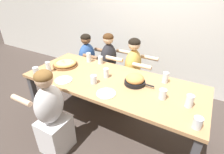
{
  "coord_description": "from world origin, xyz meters",
  "views": [
    {
      "loc": [
        0.94,
        -1.67,
        1.89
      ],
      "look_at": [
        0.0,
        0.0,
        0.82
      ],
      "focal_mm": 28.0,
      "sensor_mm": 36.0,
      "label": 1
    }
  ],
  "objects_px": {
    "drinking_glass_f": "(89,58)",
    "diner_far_left": "(88,66)",
    "empty_plate_a": "(106,93)",
    "drinking_glass_j": "(36,71)",
    "drinking_glass_g": "(106,73)",
    "drinking_glass_e": "(165,78)",
    "pizza_board_main": "(65,64)",
    "drinking_glass_a": "(163,94)",
    "drinking_glass_d": "(189,102)",
    "drinking_glass_b": "(100,61)",
    "drinking_glass_c": "(48,67)",
    "drinking_glass_i": "(94,80)",
    "empty_plate_b": "(64,80)",
    "skillet_bowl": "(135,80)",
    "diner_far_midleft": "(109,70)",
    "diner_far_center": "(133,76)",
    "drinking_glass_h": "(197,123)",
    "diner_near_midleft": "(52,117)"
  },
  "relations": [
    {
      "from": "drinking_glass_d",
      "to": "drinking_glass_i",
      "type": "bearing_deg",
      "value": -174.95
    },
    {
      "from": "empty_plate_a",
      "to": "diner_far_left",
      "type": "distance_m",
      "value": 1.41
    },
    {
      "from": "drinking_glass_a",
      "to": "drinking_glass_e",
      "type": "relative_size",
      "value": 0.82
    },
    {
      "from": "empty_plate_a",
      "to": "diner_far_left",
      "type": "bearing_deg",
      "value": 135.62
    },
    {
      "from": "drinking_glass_a",
      "to": "drinking_glass_b",
      "type": "distance_m",
      "value": 1.14
    },
    {
      "from": "drinking_glass_b",
      "to": "diner_far_center",
      "type": "xyz_separation_m",
      "value": [
        0.41,
        0.32,
        -0.3
      ]
    },
    {
      "from": "drinking_glass_d",
      "to": "drinking_glass_h",
      "type": "height_order",
      "value": "drinking_glass_d"
    },
    {
      "from": "drinking_glass_e",
      "to": "drinking_glass_f",
      "type": "relative_size",
      "value": 0.95
    },
    {
      "from": "empty_plate_b",
      "to": "drinking_glass_c",
      "type": "height_order",
      "value": "drinking_glass_c"
    },
    {
      "from": "pizza_board_main",
      "to": "drinking_glass_d",
      "type": "relative_size",
      "value": 2.79
    },
    {
      "from": "drinking_glass_i",
      "to": "diner_near_midleft",
      "type": "xyz_separation_m",
      "value": [
        -0.25,
        -0.51,
        -0.32
      ]
    },
    {
      "from": "diner_far_midleft",
      "to": "skillet_bowl",
      "type": "bearing_deg",
      "value": 49.99
    },
    {
      "from": "drinking_glass_b",
      "to": "drinking_glass_c",
      "type": "xyz_separation_m",
      "value": [
        -0.48,
        -0.57,
        0.02
      ]
    },
    {
      "from": "diner_near_midleft",
      "to": "skillet_bowl",
      "type": "bearing_deg",
      "value": -43.65
    },
    {
      "from": "drinking_glass_d",
      "to": "drinking_glass_i",
      "type": "height_order",
      "value": "drinking_glass_d"
    },
    {
      "from": "drinking_glass_a",
      "to": "drinking_glass_g",
      "type": "bearing_deg",
      "value": 172.25
    },
    {
      "from": "pizza_board_main",
      "to": "empty_plate_a",
      "type": "relative_size",
      "value": 1.67
    },
    {
      "from": "diner_far_left",
      "to": "drinking_glass_c",
      "type": "bearing_deg",
      "value": 1.14
    },
    {
      "from": "skillet_bowl",
      "to": "drinking_glass_i",
      "type": "bearing_deg",
      "value": -153.01
    },
    {
      "from": "pizza_board_main",
      "to": "drinking_glass_b",
      "type": "xyz_separation_m",
      "value": [
        0.42,
        0.31,
        0.02
      ]
    },
    {
      "from": "skillet_bowl",
      "to": "drinking_glass_d",
      "type": "height_order",
      "value": "skillet_bowl"
    },
    {
      "from": "drinking_glass_f",
      "to": "diner_far_left",
      "type": "distance_m",
      "value": 0.57
    },
    {
      "from": "drinking_glass_e",
      "to": "drinking_glass_j",
      "type": "bearing_deg",
      "value": -157.54
    },
    {
      "from": "drinking_glass_g",
      "to": "drinking_glass_j",
      "type": "height_order",
      "value": "drinking_glass_g"
    },
    {
      "from": "drinking_glass_a",
      "to": "drinking_glass_c",
      "type": "distance_m",
      "value": 1.55
    },
    {
      "from": "diner_far_left",
      "to": "skillet_bowl",
      "type": "bearing_deg",
      "value": 62.58
    },
    {
      "from": "drinking_glass_c",
      "to": "empty_plate_a",
      "type": "bearing_deg",
      "value": -4.22
    },
    {
      "from": "drinking_glass_c",
      "to": "drinking_glass_i",
      "type": "distance_m",
      "value": 0.72
    },
    {
      "from": "drinking_glass_a",
      "to": "drinking_glass_h",
      "type": "relative_size",
      "value": 1.03
    },
    {
      "from": "skillet_bowl",
      "to": "drinking_glass_d",
      "type": "relative_size",
      "value": 2.81
    },
    {
      "from": "pizza_board_main",
      "to": "drinking_glass_g",
      "type": "distance_m",
      "value": 0.71
    },
    {
      "from": "drinking_glass_i",
      "to": "diner_far_midleft",
      "type": "bearing_deg",
      "value": 108.55
    },
    {
      "from": "drinking_glass_d",
      "to": "diner_far_left",
      "type": "relative_size",
      "value": 0.12
    },
    {
      "from": "empty_plate_a",
      "to": "diner_far_left",
      "type": "xyz_separation_m",
      "value": [
        -0.99,
        0.97,
        -0.29
      ]
    },
    {
      "from": "drinking_glass_a",
      "to": "diner_far_center",
      "type": "distance_m",
      "value": 1.04
    },
    {
      "from": "pizza_board_main",
      "to": "drinking_glass_j",
      "type": "relative_size",
      "value": 3.43
    },
    {
      "from": "drinking_glass_f",
      "to": "drinking_glass_j",
      "type": "bearing_deg",
      "value": -117.64
    },
    {
      "from": "pizza_board_main",
      "to": "skillet_bowl",
      "type": "relative_size",
      "value": 0.99
    },
    {
      "from": "empty_plate_a",
      "to": "drinking_glass_j",
      "type": "relative_size",
      "value": 2.05
    },
    {
      "from": "pizza_board_main",
      "to": "empty_plate_a",
      "type": "distance_m",
      "value": 0.97
    },
    {
      "from": "drinking_glass_a",
      "to": "drinking_glass_i",
      "type": "bearing_deg",
      "value": -173.09
    },
    {
      "from": "empty_plate_a",
      "to": "diner_far_center",
      "type": "bearing_deg",
      "value": 95.07
    },
    {
      "from": "pizza_board_main",
      "to": "diner_far_left",
      "type": "relative_size",
      "value": 0.34
    },
    {
      "from": "drinking_glass_e",
      "to": "drinking_glass_j",
      "type": "relative_size",
      "value": 1.28
    },
    {
      "from": "pizza_board_main",
      "to": "drinking_glass_a",
      "type": "height_order",
      "value": "drinking_glass_a"
    },
    {
      "from": "drinking_glass_g",
      "to": "skillet_bowl",
      "type": "bearing_deg",
      "value": 3.61
    },
    {
      "from": "empty_plate_a",
      "to": "diner_near_midleft",
      "type": "height_order",
      "value": "diner_near_midleft"
    },
    {
      "from": "empty_plate_a",
      "to": "drinking_glass_i",
      "type": "distance_m",
      "value": 0.29
    },
    {
      "from": "drinking_glass_c",
      "to": "drinking_glass_d",
      "type": "relative_size",
      "value": 1.12
    },
    {
      "from": "empty_plate_a",
      "to": "drinking_glass_b",
      "type": "height_order",
      "value": "drinking_glass_b"
    }
  ]
}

